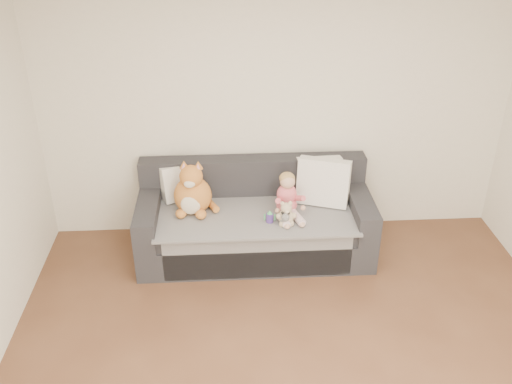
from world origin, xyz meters
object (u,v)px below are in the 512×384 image
(sofa, at_px, (255,222))
(plush_cat, at_px, (193,193))
(teddy_bear, at_px, (286,215))
(toddler, at_px, (288,197))
(sippy_cup, at_px, (270,216))

(sofa, height_order, plush_cat, plush_cat)
(plush_cat, height_order, teddy_bear, plush_cat)
(plush_cat, relative_size, teddy_bear, 2.28)
(toddler, height_order, teddy_bear, toddler)
(sofa, xyz_separation_m, toddler, (0.30, -0.12, 0.34))
(toddler, bearing_deg, plush_cat, 165.51)
(sippy_cup, bearing_deg, teddy_bear, -14.89)
(sofa, relative_size, sippy_cup, 18.63)
(sofa, height_order, sippy_cup, sofa)
(toddler, bearing_deg, sofa, 149.75)
(sofa, distance_m, sippy_cup, 0.37)
(sofa, distance_m, toddler, 0.46)
(plush_cat, bearing_deg, toddler, 1.69)
(sofa, xyz_separation_m, sippy_cup, (0.12, -0.26, 0.23))
(toddler, relative_size, sippy_cup, 3.56)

